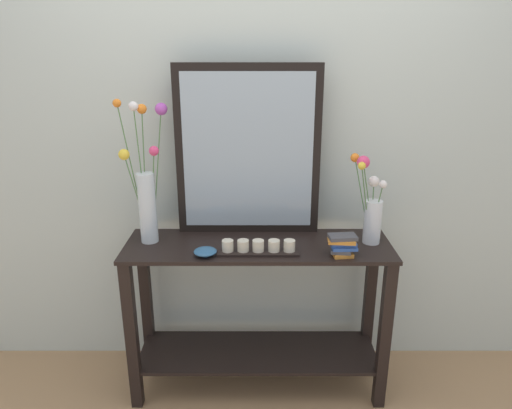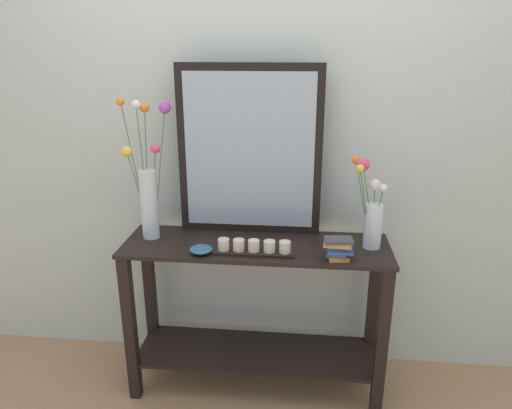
{
  "view_description": "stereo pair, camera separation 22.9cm",
  "coord_description": "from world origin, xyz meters",
  "px_view_note": "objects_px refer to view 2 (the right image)",
  "views": [
    {
      "loc": [
        -0.01,
        -2.17,
        1.8
      ],
      "look_at": [
        0.0,
        0.0,
        1.06
      ],
      "focal_mm": 32.91,
      "sensor_mm": 36.0,
      "label": 1
    },
    {
      "loc": [
        0.22,
        -2.16,
        1.8
      ],
      "look_at": [
        0.0,
        0.0,
        1.06
      ],
      "focal_mm": 32.91,
      "sensor_mm": 36.0,
      "label": 2
    }
  ],
  "objects_px": {
    "book_stack": "(338,248)",
    "tall_vase_left": "(148,187)",
    "mirror_leaning": "(249,152)",
    "decorative_bowl": "(201,249)",
    "candle_tray": "(254,248)",
    "console_table": "(256,303)",
    "vase_right": "(371,212)"
  },
  "relations": [
    {
      "from": "mirror_leaning",
      "to": "candle_tray",
      "type": "relative_size",
      "value": 2.23
    },
    {
      "from": "vase_right",
      "to": "candle_tray",
      "type": "xyz_separation_m",
      "value": [
        -0.56,
        -0.13,
        -0.15
      ]
    },
    {
      "from": "tall_vase_left",
      "to": "mirror_leaning",
      "type": "bearing_deg",
      "value": 13.98
    },
    {
      "from": "candle_tray",
      "to": "vase_right",
      "type": "bearing_deg",
      "value": 13.31
    },
    {
      "from": "mirror_leaning",
      "to": "tall_vase_left",
      "type": "bearing_deg",
      "value": -166.02
    },
    {
      "from": "console_table",
      "to": "vase_right",
      "type": "xyz_separation_m",
      "value": [
        0.56,
        0.02,
        0.52
      ]
    },
    {
      "from": "mirror_leaning",
      "to": "decorative_bowl",
      "type": "relative_size",
      "value": 7.92
    },
    {
      "from": "vase_right",
      "to": "book_stack",
      "type": "distance_m",
      "value": 0.26
    },
    {
      "from": "candle_tray",
      "to": "mirror_leaning",
      "type": "bearing_deg",
      "value": 100.59
    },
    {
      "from": "vase_right",
      "to": "book_stack",
      "type": "height_order",
      "value": "vase_right"
    },
    {
      "from": "console_table",
      "to": "book_stack",
      "type": "relative_size",
      "value": 9.56
    },
    {
      "from": "tall_vase_left",
      "to": "vase_right",
      "type": "xyz_separation_m",
      "value": [
        1.11,
        -0.02,
        -0.09
      ]
    },
    {
      "from": "tall_vase_left",
      "to": "candle_tray",
      "type": "distance_m",
      "value": 0.63
    },
    {
      "from": "tall_vase_left",
      "to": "book_stack",
      "type": "bearing_deg",
      "value": -10.78
    },
    {
      "from": "mirror_leaning",
      "to": "tall_vase_left",
      "type": "xyz_separation_m",
      "value": [
        -0.5,
        -0.13,
        -0.17
      ]
    },
    {
      "from": "console_table",
      "to": "mirror_leaning",
      "type": "xyz_separation_m",
      "value": [
        -0.05,
        0.17,
        0.77
      ]
    },
    {
      "from": "console_table",
      "to": "tall_vase_left",
      "type": "bearing_deg",
      "value": 174.93
    },
    {
      "from": "mirror_leaning",
      "to": "candle_tray",
      "type": "height_order",
      "value": "mirror_leaning"
    },
    {
      "from": "console_table",
      "to": "book_stack",
      "type": "height_order",
      "value": "book_stack"
    },
    {
      "from": "console_table",
      "to": "decorative_bowl",
      "type": "distance_m",
      "value": 0.46
    },
    {
      "from": "console_table",
      "to": "book_stack",
      "type": "bearing_deg",
      "value": -18.34
    },
    {
      "from": "mirror_leaning",
      "to": "console_table",
      "type": "bearing_deg",
      "value": -73.66
    },
    {
      "from": "decorative_bowl",
      "to": "book_stack",
      "type": "xyz_separation_m",
      "value": [
        0.65,
        0.0,
        0.04
      ]
    },
    {
      "from": "tall_vase_left",
      "to": "book_stack",
      "type": "distance_m",
      "value": 0.99
    },
    {
      "from": "mirror_leaning",
      "to": "book_stack",
      "type": "distance_m",
      "value": 0.66
    },
    {
      "from": "mirror_leaning",
      "to": "book_stack",
      "type": "bearing_deg",
      "value": -34.24
    },
    {
      "from": "book_stack",
      "to": "tall_vase_left",
      "type": "bearing_deg",
      "value": 169.22
    },
    {
      "from": "console_table",
      "to": "decorative_bowl",
      "type": "height_order",
      "value": "decorative_bowl"
    },
    {
      "from": "console_table",
      "to": "candle_tray",
      "type": "bearing_deg",
      "value": -89.1
    },
    {
      "from": "decorative_bowl",
      "to": "tall_vase_left",
      "type": "bearing_deg",
      "value": 148.54
    },
    {
      "from": "mirror_leaning",
      "to": "decorative_bowl",
      "type": "distance_m",
      "value": 0.56
    },
    {
      "from": "candle_tray",
      "to": "book_stack",
      "type": "relative_size",
      "value": 2.79
    }
  ]
}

